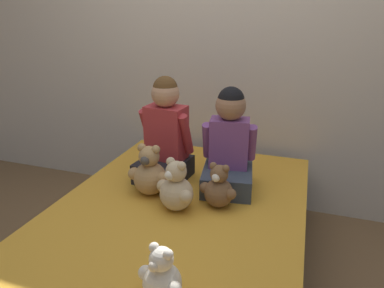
% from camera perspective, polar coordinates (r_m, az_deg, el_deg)
% --- Properties ---
extents(ground_plane, '(14.00, 14.00, 0.00)m').
position_cam_1_polar(ground_plane, '(2.16, -2.35, -21.14)').
color(ground_plane, brown).
extents(wall_behind_bed, '(8.00, 0.06, 2.50)m').
position_cam_1_polar(wall_behind_bed, '(2.61, 5.66, 16.40)').
color(wall_behind_bed, beige).
rests_on(wall_behind_bed, ground_plane).
extents(bed, '(1.35, 1.85, 0.46)m').
position_cam_1_polar(bed, '(2.02, -2.45, -16.30)').
color(bed, '#2D2D33').
rests_on(bed, ground_plane).
extents(child_on_left, '(0.34, 0.35, 0.65)m').
position_cam_1_polar(child_on_left, '(2.12, -4.48, 1.34)').
color(child_on_left, black).
rests_on(child_on_left, bed).
extents(child_on_right, '(0.34, 0.38, 0.61)m').
position_cam_1_polar(child_on_right, '(2.01, 6.16, -0.41)').
color(child_on_right, '#384251').
rests_on(child_on_right, bed).
extents(teddy_bear_held_by_left_child, '(0.26, 0.19, 0.31)m').
position_cam_1_polar(teddy_bear_held_by_left_child, '(1.99, -7.06, -4.89)').
color(teddy_bear_held_by_left_child, tan).
rests_on(teddy_bear_held_by_left_child, bed).
extents(teddy_bear_held_by_right_child, '(0.21, 0.16, 0.25)m').
position_cam_1_polar(teddy_bear_held_by_right_child, '(1.86, 4.46, -7.42)').
color(teddy_bear_held_by_right_child, brown).
rests_on(teddy_bear_held_by_right_child, bed).
extents(teddy_bear_between_children, '(0.23, 0.18, 0.29)m').
position_cam_1_polar(teddy_bear_between_children, '(1.83, -2.66, -7.44)').
color(teddy_bear_between_children, '#D1B78E').
rests_on(teddy_bear_between_children, bed).
extents(teddy_bear_at_foot_of_bed, '(0.19, 0.14, 0.23)m').
position_cam_1_polar(teddy_bear_at_foot_of_bed, '(1.33, -5.08, -21.25)').
color(teddy_bear_at_foot_of_bed, silver).
rests_on(teddy_bear_at_foot_of_bed, bed).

